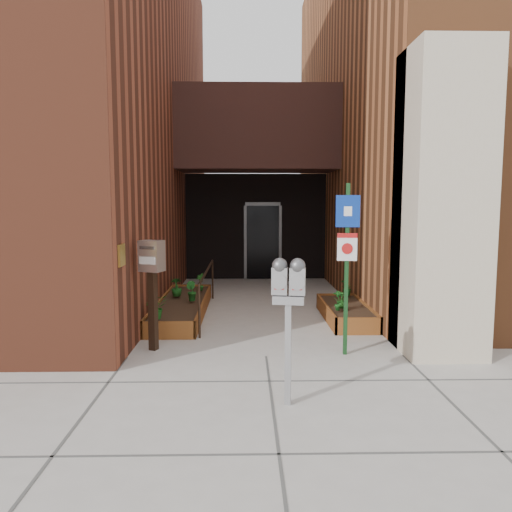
{
  "coord_description": "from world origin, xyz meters",
  "views": [
    {
      "loc": [
        -0.29,
        -6.99,
        2.24
      ],
      "look_at": [
        -0.11,
        1.8,
        1.26
      ],
      "focal_mm": 35.0,
      "sensor_mm": 36.0,
      "label": 1
    }
  ],
  "objects": [
    {
      "name": "sign_post",
      "position": [
        1.16,
        0.08,
        1.53
      ],
      "size": [
        0.34,
        0.09,
        2.49
      ],
      "color": "#153C19",
      "rests_on": "ground"
    },
    {
      "name": "shrub_right_b",
      "position": [
        1.35,
        1.67,
        0.48
      ],
      "size": [
        0.26,
        0.26,
        0.36
      ],
      "primitive_type": "imported",
      "rotation": [
        0.0,
        0.0,
        2.59
      ],
      "color": "#1B5F1D",
      "rests_on": "planter_right"
    },
    {
      "name": "shrub_left_c",
      "position": [
        -1.7,
        3.07,
        0.49
      ],
      "size": [
        0.26,
        0.26,
        0.38
      ],
      "primitive_type": "imported",
      "rotation": [
        0.0,
        0.0,
        3.42
      ],
      "color": "#185419",
      "rests_on": "planter_left"
    },
    {
      "name": "parking_meter",
      "position": [
        0.17,
        -1.7,
        1.26
      ],
      "size": [
        0.38,
        0.2,
        1.63
      ],
      "color": "#99989B",
      "rests_on": "ground"
    },
    {
      "name": "payment_dropbox",
      "position": [
        -1.68,
        0.36,
        1.2
      ],
      "size": [
        0.4,
        0.35,
        1.66
      ],
      "color": "black",
      "rests_on": "ground"
    },
    {
      "name": "shrub_left_d",
      "position": [
        -1.27,
        3.68,
        0.49
      ],
      "size": [
        0.28,
        0.28,
        0.38
      ],
      "primitive_type": "imported",
      "rotation": [
        0.0,
        0.0,
        5.65
      ],
      "color": "#1A5317",
      "rests_on": "planter_left"
    },
    {
      "name": "shrub_left_a",
      "position": [
        -1.77,
        1.1,
        0.5
      ],
      "size": [
        0.48,
        0.48,
        0.4
      ],
      "primitive_type": "imported",
      "rotation": [
        0.0,
        0.0,
        0.47
      ],
      "color": "#185117",
      "rests_on": "planter_left"
    },
    {
      "name": "handrail",
      "position": [
        -1.05,
        2.65,
        0.75
      ],
      "size": [
        0.04,
        3.34,
        0.9
      ],
      "color": "black",
      "rests_on": "ground"
    },
    {
      "name": "shrub_right_c",
      "position": [
        1.79,
        3.07,
        0.45
      ],
      "size": [
        0.37,
        0.37,
        0.3
      ],
      "primitive_type": "imported",
      "rotation": [
        0.0,
        0.0,
        4.13
      ],
      "color": "#19591A",
      "rests_on": "planter_right"
    },
    {
      "name": "planter_right",
      "position": [
        1.6,
        2.2,
        0.13
      ],
      "size": [
        0.8,
        2.2,
        0.3
      ],
      "color": "brown",
      "rests_on": "ground"
    },
    {
      "name": "shrub_left_b",
      "position": [
        -1.35,
        2.58,
        0.49
      ],
      "size": [
        0.3,
        0.3,
        0.39
      ],
      "primitive_type": "imported",
      "rotation": [
        0.0,
        0.0,
        2.47
      ],
      "color": "#164F18",
      "rests_on": "planter_left"
    },
    {
      "name": "shrub_right_a",
      "position": [
        1.45,
        1.86,
        0.45
      ],
      "size": [
        0.23,
        0.23,
        0.31
      ],
      "primitive_type": "imported",
      "rotation": [
        0.0,
        0.0,
        1.16
      ],
      "color": "#1A5017",
      "rests_on": "planter_right"
    },
    {
      "name": "planter_left",
      "position": [
        -1.55,
        2.7,
        0.13
      ],
      "size": [
        0.9,
        3.6,
        0.3
      ],
      "color": "brown",
      "rests_on": "ground"
    },
    {
      "name": "ground",
      "position": [
        0.0,
        0.0,
        0.0
      ],
      "size": [
        80.0,
        80.0,
        0.0
      ],
      "primitive_type": "plane",
      "color": "#9E9991",
      "rests_on": "ground"
    },
    {
      "name": "architecture",
      "position": [
        -0.18,
        6.89,
        4.98
      ],
      "size": [
        20.0,
        14.6,
        10.0
      ],
      "color": "brown",
      "rests_on": "ground"
    }
  ]
}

